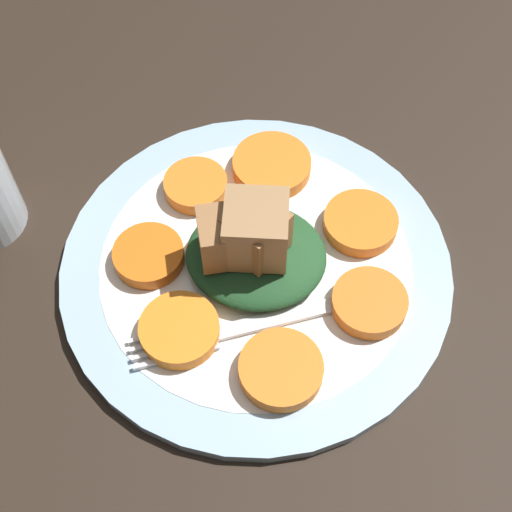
# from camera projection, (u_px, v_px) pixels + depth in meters

# --- Properties ---
(table_slab) EXTENTS (1.20, 1.20, 0.02)m
(table_slab) POSITION_uv_depth(u_px,v_px,m) (256.00, 278.00, 0.55)
(table_slab) COLOR black
(table_slab) RESTS_ON ground
(plate) EXTENTS (0.29, 0.29, 0.01)m
(plate) POSITION_uv_depth(u_px,v_px,m) (256.00, 267.00, 0.54)
(plate) COLOR #99B7D1
(plate) RESTS_ON table_slab
(carrot_slice_0) EXTENTS (0.06, 0.06, 0.01)m
(carrot_slice_0) POSITION_uv_depth(u_px,v_px,m) (179.00, 330.00, 0.50)
(carrot_slice_0) COLOR orange
(carrot_slice_0) RESTS_ON plate
(carrot_slice_1) EXTENTS (0.06, 0.06, 0.01)m
(carrot_slice_1) POSITION_uv_depth(u_px,v_px,m) (281.00, 369.00, 0.48)
(carrot_slice_1) COLOR orange
(carrot_slice_1) RESTS_ON plate
(carrot_slice_2) EXTENTS (0.05, 0.05, 0.01)m
(carrot_slice_2) POSITION_uv_depth(u_px,v_px,m) (369.00, 303.00, 0.51)
(carrot_slice_2) COLOR orange
(carrot_slice_2) RESTS_ON plate
(carrot_slice_3) EXTENTS (0.06, 0.06, 0.01)m
(carrot_slice_3) POSITION_uv_depth(u_px,v_px,m) (360.00, 223.00, 0.54)
(carrot_slice_3) COLOR orange
(carrot_slice_3) RESTS_ON plate
(carrot_slice_4) EXTENTS (0.06, 0.06, 0.01)m
(carrot_slice_4) POSITION_uv_depth(u_px,v_px,m) (275.00, 166.00, 0.58)
(carrot_slice_4) COLOR orange
(carrot_slice_4) RESTS_ON plate
(carrot_slice_5) EXTENTS (0.05, 0.05, 0.01)m
(carrot_slice_5) POSITION_uv_depth(u_px,v_px,m) (196.00, 186.00, 0.56)
(carrot_slice_5) COLOR orange
(carrot_slice_5) RESTS_ON plate
(carrot_slice_6) EXTENTS (0.05, 0.05, 0.01)m
(carrot_slice_6) POSITION_uv_depth(u_px,v_px,m) (149.00, 255.00, 0.53)
(carrot_slice_6) COLOR orange
(carrot_slice_6) RESTS_ON plate
(center_pile) EXTENTS (0.10, 0.09, 0.07)m
(center_pile) POSITION_uv_depth(u_px,v_px,m) (253.00, 245.00, 0.51)
(center_pile) COLOR #1E4723
(center_pile) RESTS_ON plate
(fork) EXTENTS (0.17, 0.09, 0.00)m
(fork) POSITION_uv_depth(u_px,v_px,m) (249.00, 326.00, 0.50)
(fork) COLOR silver
(fork) RESTS_ON plate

